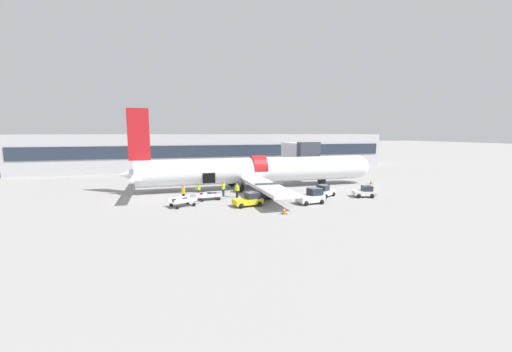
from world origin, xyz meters
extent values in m
plane|color=gray|center=(0.00, 0.00, 0.00)|extent=(500.00, 500.00, 0.00)
cube|color=#B2B2B7|center=(0.00, 32.14, 3.89)|extent=(79.69, 9.94, 7.78)
cube|color=#232D3D|center=(0.00, 27.11, 4.28)|extent=(78.09, 0.16, 2.49)
cylinder|color=#4C4C51|center=(10.88, 11.09, 1.83)|extent=(0.60, 0.60, 3.67)
cube|color=silver|center=(10.88, 11.09, 5.01)|extent=(2.68, 9.51, 2.68)
cube|color=#333842|center=(10.88, 6.94, 5.01)|extent=(3.48, 1.60, 3.21)
cylinder|color=white|center=(1.58, 4.51, 2.65)|extent=(33.83, 3.64, 3.64)
sphere|color=white|center=(18.49, 4.51, 2.65)|extent=(3.46, 3.46, 3.46)
cone|color=white|center=(-15.34, 4.51, 2.65)|extent=(4.19, 3.35, 3.35)
cylinder|color=red|center=(1.58, 4.48, 2.98)|extent=(2.03, 3.65, 3.65)
cube|color=red|center=(-14.66, 4.51, 7.86)|extent=(2.73, 0.28, 6.78)
cube|color=white|center=(-14.59, 0.45, 3.01)|extent=(1.25, 8.13, 0.20)
cube|color=white|center=(-14.59, 8.58, 3.01)|extent=(1.25, 8.13, 0.20)
cube|color=white|center=(0.22, -3.29, 1.65)|extent=(2.97, 14.52, 0.40)
cube|color=white|center=(0.22, 12.32, 1.65)|extent=(2.97, 14.52, 0.40)
cylinder|color=#333842|center=(0.42, -3.41, 1.03)|extent=(3.03, 2.00, 2.00)
cylinder|color=#333842|center=(0.42, 12.44, 1.03)|extent=(3.03, 2.00, 2.00)
cube|color=black|center=(-5.87, 2.71, 2.01)|extent=(1.70, 0.12, 1.40)
cylinder|color=#56565B|center=(12.06, 4.51, 1.19)|extent=(0.22, 0.22, 1.09)
sphere|color=black|center=(12.06, 4.51, 0.65)|extent=(1.29, 1.29, 1.29)
cylinder|color=#56565B|center=(-1.81, 1.99, 1.19)|extent=(0.22, 0.22, 1.09)
sphere|color=black|center=(-1.81, 1.99, 0.65)|extent=(1.29, 1.29, 1.29)
cylinder|color=#56565B|center=(-1.81, 7.04, 1.19)|extent=(0.22, 0.22, 1.09)
sphere|color=black|center=(-1.81, 7.04, 0.65)|extent=(1.29, 1.29, 1.29)
cube|color=silver|center=(4.36, -7.21, 0.61)|extent=(3.19, 1.93, 0.74)
cube|color=#232833|center=(4.89, -7.15, 1.38)|extent=(1.51, 1.50, 0.80)
cube|color=black|center=(5.92, -7.03, 0.46)|extent=(0.28, 1.44, 0.37)
sphere|color=black|center=(5.47, -7.84, 0.28)|extent=(0.56, 0.56, 0.56)
sphere|color=black|center=(5.30, -6.34, 0.28)|extent=(0.56, 0.56, 0.56)
sphere|color=black|center=(3.42, -8.08, 0.28)|extent=(0.56, 0.56, 0.56)
sphere|color=black|center=(3.25, -6.57, 0.28)|extent=(0.56, 0.56, 0.56)
cube|color=white|center=(12.54, -5.60, 0.51)|extent=(2.84, 2.26, 0.55)
cube|color=#232833|center=(12.96, -5.72, 1.11)|extent=(1.46, 1.65, 0.64)
cube|color=black|center=(13.78, -5.95, 0.40)|extent=(0.52, 1.45, 0.27)
sphere|color=black|center=(13.14, -6.58, 0.28)|extent=(0.56, 0.56, 0.56)
sphere|color=black|center=(13.57, -5.08, 0.28)|extent=(0.56, 0.56, 0.56)
sphere|color=black|center=(11.51, -6.11, 0.28)|extent=(0.56, 0.56, 0.56)
sphere|color=black|center=(11.95, -4.61, 0.28)|extent=(0.56, 0.56, 0.56)
cube|color=silver|center=(7.92, -4.09, 0.55)|extent=(3.18, 2.72, 0.63)
cube|color=#232833|center=(7.49, -4.36, 1.22)|extent=(1.73, 1.70, 0.71)
cube|color=black|center=(6.66, -4.88, 0.43)|extent=(0.78, 1.14, 0.32)
sphere|color=black|center=(6.73, -4.04, 0.28)|extent=(0.56, 0.56, 0.56)
sphere|color=black|center=(7.44, -5.18, 0.28)|extent=(0.56, 0.56, 0.56)
sphere|color=black|center=(8.39, -3.00, 0.28)|extent=(0.56, 0.56, 0.56)
sphere|color=black|center=(9.10, -4.14, 0.28)|extent=(0.56, 0.56, 0.56)
cube|color=yellow|center=(-2.85, -6.30, 0.53)|extent=(3.38, 2.05, 0.59)
cube|color=#232833|center=(-2.30, -6.22, 1.16)|extent=(1.61, 1.55, 0.67)
cube|color=black|center=(-1.22, -6.06, 0.41)|extent=(0.33, 1.44, 0.29)
sphere|color=black|center=(-1.67, -6.90, 0.28)|extent=(0.56, 0.56, 0.56)
sphere|color=black|center=(-1.89, -5.39, 0.28)|extent=(0.56, 0.56, 0.56)
sphere|color=black|center=(-3.81, -7.21, 0.28)|extent=(0.56, 0.56, 0.56)
sphere|color=black|center=(-4.03, -5.70, 0.28)|extent=(0.56, 0.56, 0.56)
cube|color=silver|center=(-6.50, -1.79, 0.43)|extent=(3.07, 1.76, 0.05)
cube|color=silver|center=(-5.08, -1.63, 0.65)|extent=(0.22, 1.43, 0.38)
cube|color=silver|center=(-6.42, -2.47, 0.65)|extent=(2.85, 0.39, 0.38)
cube|color=silver|center=(-6.58, -1.11, 0.65)|extent=(2.85, 0.39, 0.38)
cube|color=#333338|center=(-4.60, -1.57, 0.25)|extent=(0.90, 0.18, 0.06)
sphere|color=black|center=(-5.41, -2.38, 0.20)|extent=(0.40, 0.40, 0.40)
sphere|color=black|center=(-5.57, -0.96, 0.20)|extent=(0.40, 0.40, 0.40)
sphere|color=black|center=(-7.44, -2.62, 0.20)|extent=(0.40, 0.40, 0.40)
sphere|color=black|center=(-7.60, -1.20, 0.20)|extent=(0.40, 0.40, 0.40)
cube|color=#4C1E1E|center=(-7.47, -1.89, 0.69)|extent=(0.35, 0.23, 0.46)
cube|color=#721951|center=(-5.84, -1.77, 0.68)|extent=(0.58, 0.37, 0.44)
cube|color=#2D2D33|center=(-6.47, -1.83, 0.70)|extent=(0.55, 0.26, 0.47)
cube|color=silver|center=(-9.80, -4.46, 0.57)|extent=(3.20, 2.53, 0.05)
cube|color=silver|center=(-8.53, -3.90, 0.79)|extent=(0.67, 1.41, 0.38)
cube|color=silver|center=(-9.50, -5.13, 0.79)|extent=(2.56, 1.18, 0.38)
cube|color=silver|center=(-10.09, -3.79, 0.79)|extent=(2.56, 1.18, 0.38)
cube|color=#333338|center=(-8.09, -3.71, 0.33)|extent=(0.86, 0.44, 0.06)
sphere|color=black|center=(-8.59, -4.75, 0.20)|extent=(0.40, 0.40, 0.40)
sphere|color=black|center=(-9.20, -3.37, 0.20)|extent=(0.40, 0.40, 0.40)
sphere|color=black|center=(-10.39, -5.56, 0.20)|extent=(0.40, 0.40, 0.40)
sphere|color=black|center=(-11.01, -4.17, 0.20)|extent=(0.40, 0.40, 0.40)
cube|color=#2D2D33|center=(-9.55, -4.45, 0.78)|extent=(0.55, 0.39, 0.37)
cube|color=black|center=(-10.72, -4.67, 0.76)|extent=(0.43, 0.35, 0.32)
cylinder|color=black|center=(-9.52, -1.37, 0.44)|extent=(0.43, 0.43, 0.88)
cylinder|color=orange|center=(-9.52, -1.37, 1.22)|extent=(0.55, 0.55, 0.69)
sphere|color=#9E7556|center=(-9.52, -1.37, 1.69)|extent=(0.24, 0.24, 0.24)
cylinder|color=orange|center=(-9.63, -1.59, 1.15)|extent=(0.18, 0.18, 0.64)
cylinder|color=orange|center=(-9.40, -1.15, 1.15)|extent=(0.18, 0.18, 0.64)
cylinder|color=black|center=(-2.95, -1.47, 0.43)|extent=(0.35, 0.35, 0.87)
cylinder|color=#CCE523|center=(-2.95, -1.47, 1.21)|extent=(0.45, 0.45, 0.68)
sphere|color=tan|center=(-2.95, -1.47, 1.67)|extent=(0.24, 0.24, 0.24)
cylinder|color=#CCE523|center=(-2.71, -1.50, 1.13)|extent=(0.14, 0.14, 0.63)
cylinder|color=#CCE523|center=(-3.19, -1.45, 1.13)|extent=(0.14, 0.14, 0.63)
cylinder|color=black|center=(-7.47, 1.11, 0.37)|extent=(0.32, 0.32, 0.75)
cylinder|color=#B7E019|center=(-7.47, 1.11, 1.04)|extent=(0.40, 0.40, 0.59)
sphere|color=brown|center=(-7.47, 1.11, 1.44)|extent=(0.21, 0.21, 0.21)
cylinder|color=#B7E019|center=(-7.27, 1.08, 0.98)|extent=(0.13, 0.13, 0.54)
cylinder|color=#B7E019|center=(-7.68, 1.15, 0.98)|extent=(0.13, 0.13, 0.54)
cylinder|color=#1E2338|center=(-4.38, 0.22, 0.44)|extent=(0.42, 0.42, 0.89)
cylinder|color=#CCE523|center=(-4.38, 0.22, 1.23)|extent=(0.54, 0.54, 0.70)
sphere|color=brown|center=(-4.38, 0.22, 1.71)|extent=(0.24, 0.24, 0.24)
cylinder|color=#CCE523|center=(-4.28, 0.45, 1.16)|extent=(0.17, 0.17, 0.64)
cylinder|color=#CCE523|center=(-4.48, -0.01, 1.16)|extent=(0.17, 0.17, 0.64)
cube|color=black|center=(19.96, 2.88, 0.01)|extent=(0.52, 0.52, 0.03)
cone|color=orange|center=(19.96, 2.88, 0.34)|extent=(0.38, 0.38, 0.69)
cylinder|color=white|center=(19.96, 2.88, 0.38)|extent=(0.22, 0.22, 0.08)
cube|color=black|center=(-0.22, -10.62, 0.01)|extent=(0.52, 0.52, 0.03)
cone|color=orange|center=(-0.22, -10.62, 0.37)|extent=(0.39, 0.39, 0.74)
cylinder|color=white|center=(-0.22, -10.62, 0.40)|extent=(0.23, 0.23, 0.09)
cube|color=black|center=(1.44, -3.30, 0.01)|extent=(0.46, 0.46, 0.03)
cone|color=orange|center=(1.44, -3.30, 0.36)|extent=(0.34, 0.34, 0.72)
cylinder|color=white|center=(1.44, -3.30, 0.40)|extent=(0.20, 0.20, 0.09)
camera|label=1|loc=(-11.61, -39.24, 8.01)|focal=22.00mm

